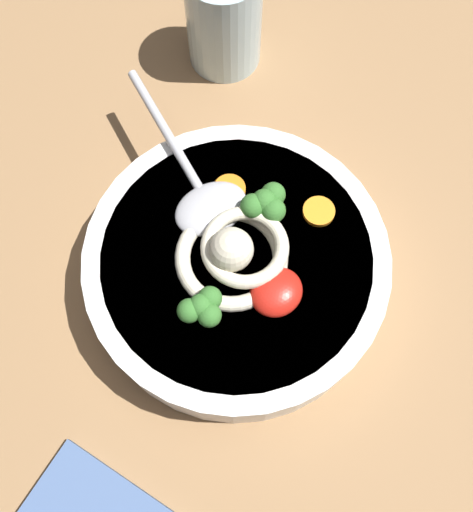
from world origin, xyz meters
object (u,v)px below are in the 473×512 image
soup_spoon (203,195)px  drinking_glass (224,18)px  soup_bowl (236,267)px  noodle_pile (234,254)px

soup_spoon → drinking_glass: bearing=-32.9°
soup_spoon → drinking_glass: (14.45, 12.86, -1.05)cm
soup_bowl → soup_spoon: (1.50, 5.44, 3.37)cm
soup_bowl → noodle_pile: 3.79cm
soup_bowl → soup_spoon: bearing=74.6°
soup_bowl → drinking_glass: 24.39cm
noodle_pile → soup_spoon: 5.82cm
drinking_glass → soup_bowl: bearing=-131.1°
noodle_pile → soup_spoon: noodle_pile is taller
soup_spoon → soup_bowl: bearing=180.0°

